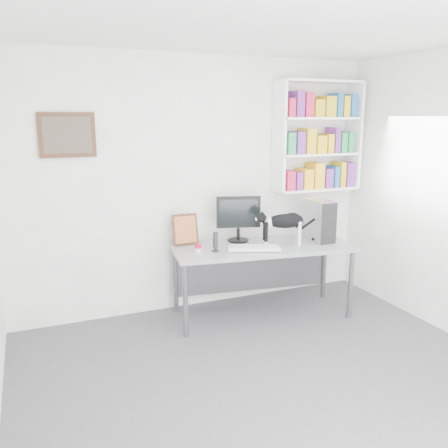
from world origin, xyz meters
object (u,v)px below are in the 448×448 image
object	(u,v)px
soup_can	(198,248)
leaning_print	(185,229)
monitor	(238,218)
cat	(283,229)
keyboard	(254,248)
desk	(262,280)
pc_tower	(317,220)
speaker	(215,241)
bookshelf	(318,136)

from	to	relation	value
soup_can	leaning_print	bearing A→B (deg)	93.22
monitor	soup_can	size ratio (longest dim) A/B	5.53
soup_can	cat	size ratio (longest dim) A/B	0.16
leaning_print	keyboard	bearing A→B (deg)	-38.66
monitor	cat	bearing A→B (deg)	-27.53
desk	pc_tower	xyz separation A→B (m)	(0.64, -0.01, 0.60)
speaker	leaning_print	world-z (taller)	leaning_print
pc_tower	soup_can	world-z (taller)	pc_tower
leaning_print	soup_can	xyz separation A→B (m)	(0.02, -0.34, -0.12)
speaker	cat	world-z (taller)	cat
bookshelf	pc_tower	distance (m)	0.99
desk	pc_tower	size ratio (longest dim) A/B	4.17
monitor	pc_tower	bearing A→B (deg)	-2.25
bookshelf	monitor	world-z (taller)	bookshelf
bookshelf	soup_can	distance (m)	1.94
keyboard	cat	size ratio (longest dim) A/B	0.91
pc_tower	speaker	world-z (taller)	pc_tower
speaker	bookshelf	bearing A→B (deg)	46.34
monitor	pc_tower	size ratio (longest dim) A/B	1.13
keyboard	cat	xyz separation A→B (m)	(0.35, 0.03, 0.15)
bookshelf	cat	distance (m)	1.25
bookshelf	soup_can	bearing A→B (deg)	-165.93
monitor	keyboard	size ratio (longest dim) A/B	0.97
soup_can	pc_tower	bearing A→B (deg)	-0.87
bookshelf	keyboard	xyz separation A→B (m)	(-1.05, -0.52, -1.06)
soup_can	keyboard	bearing A→B (deg)	-12.85
speaker	soup_can	xyz separation A→B (m)	(-0.18, 0.02, -0.06)
bookshelf	leaning_print	world-z (taller)	bookshelf
pc_tower	soup_can	xyz separation A→B (m)	(-1.35, 0.02, -0.18)
monitor	desk	bearing A→B (deg)	-41.24
pc_tower	speaker	bearing A→B (deg)	179.57
desk	cat	size ratio (longest dim) A/B	3.25
desk	speaker	size ratio (longest dim) A/B	8.98
monitor	keyboard	xyz separation A→B (m)	(0.01, -0.37, -0.23)
leaning_print	cat	size ratio (longest dim) A/B	0.59
keyboard	pc_tower	size ratio (longest dim) A/B	1.17
desk	soup_can	bearing A→B (deg)	-172.28
keyboard	soup_can	distance (m)	0.56
desk	pc_tower	bearing A→B (deg)	6.97
desk	soup_can	size ratio (longest dim) A/B	20.45
bookshelf	keyboard	distance (m)	1.58
keyboard	soup_can	size ratio (longest dim) A/B	5.73
pc_tower	monitor	bearing A→B (deg)	161.22
pc_tower	leaning_print	distance (m)	1.42
pc_tower	leaning_print	bearing A→B (deg)	164.67
soup_can	cat	world-z (taller)	cat
keyboard	cat	distance (m)	0.38
bookshelf	soup_can	size ratio (longest dim) A/B	13.79
desk	cat	world-z (taller)	cat
monitor	bookshelf	bearing A→B (deg)	24.35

